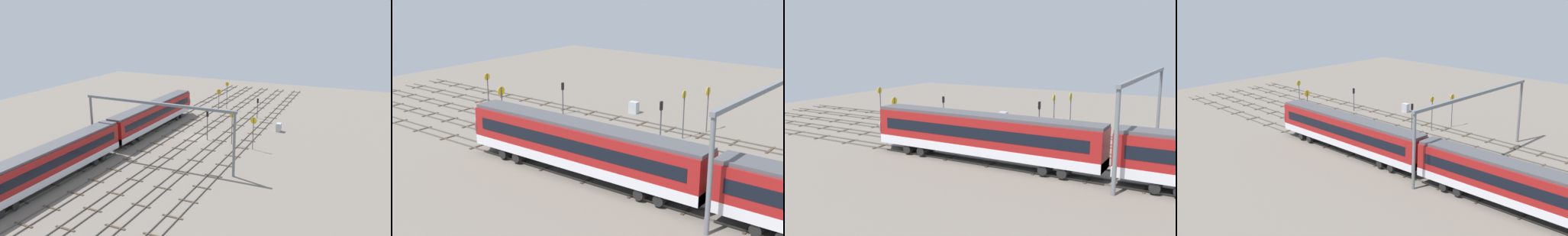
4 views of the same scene
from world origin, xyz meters
The scene contains 15 objects.
ground_plane centered at (0.00, 0.00, 0.00)m, with size 107.59×107.59×0.00m, color slate.
track_near_foreground centered at (0.00, -8.65, 0.07)m, with size 91.59×2.40×0.16m.
track_second_near centered at (0.00, -4.33, 0.07)m, with size 91.59×2.40×0.16m.
track_middle centered at (0.00, 0.00, 0.07)m, with size 91.59×2.40×0.16m.
track_second_far centered at (0.00, 4.33, 0.07)m, with size 91.59×2.40×0.16m.
track_with_train centered at (0.00, 8.65, 0.07)m, with size 91.59×2.40×0.16m.
train centered at (-10.85, 8.65, 2.66)m, with size 50.40×3.24×4.80m.
overhead_gantry centered at (-12.43, 0.19, 6.85)m, with size 0.40×23.10×8.81m.
speed_sign_near_foreground centered at (17.41, 2.55, 3.23)m, with size 0.14×1.03×4.81m.
speed_sign_mid_trackside centered at (20.44, 1.88, 3.66)m, with size 0.14×0.82×5.87m.
speed_sign_far_trackside centered at (-0.67, -6.69, 3.35)m, with size 0.14×0.85×5.27m.
speed_sign_distant_end centered at (-1.58, -10.45, 3.42)m, with size 0.14×1.01×5.14m.
signal_light_trackside_approach centered at (15.90, -6.22, 2.65)m, with size 0.31×0.32×4.01m.
signal_light_trackside_departure centered at (-0.45, -2.34, 3.20)m, with size 0.31×0.32×4.92m.
relay_cabinet centered at (9.15, -12.06, 0.74)m, with size 1.16×0.79×1.48m.
Camera 3 is at (-19.75, 45.35, 12.24)m, focal length 40.39 mm.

